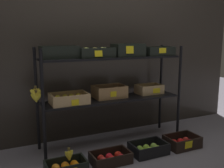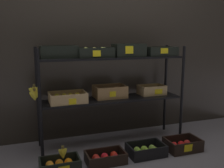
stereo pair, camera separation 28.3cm
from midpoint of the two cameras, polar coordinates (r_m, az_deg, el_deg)
ground_plane at (r=3.03m, az=-2.74°, el=-12.84°), size 10.00×10.00×0.00m
storefront_wall at (r=3.14m, az=-5.62°, el=9.97°), size 3.97×0.12×2.35m
display_rack at (r=2.81m, az=-3.51°, el=1.89°), size 1.68×0.40×1.12m
crate_ground_orange at (r=2.48m, az=-13.52°, el=-17.58°), size 0.36×0.22×0.11m
crate_ground_apple_red at (r=2.58m, az=-3.58°, el=-16.14°), size 0.38×0.23×0.11m
crate_ground_apple_green at (r=2.77m, az=5.07°, el=-14.21°), size 0.37×0.25×0.12m
crate_ground_right_apple_red at (r=2.98m, az=12.55°, el=-12.56°), size 0.36×0.26×0.13m
banana_bunch_loose at (r=2.43m, az=-12.88°, el=-15.11°), size 0.10×0.04×0.12m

